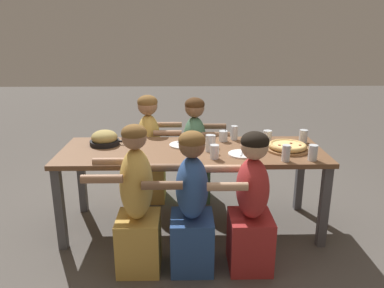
{
  "coord_description": "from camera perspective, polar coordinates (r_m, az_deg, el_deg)",
  "views": [
    {
      "loc": [
        -0.06,
        -3.14,
        1.78
      ],
      "look_at": [
        0.0,
        0.0,
        0.81
      ],
      "focal_mm": 35.0,
      "sensor_mm": 36.0,
      "label": 1
    }
  ],
  "objects": [
    {
      "name": "diner_far_midleft",
      "position": [
        3.98,
        -6.48,
        -1.28
      ],
      "size": [
        0.51,
        0.4,
        1.14
      ],
      "rotation": [
        0.0,
        0.0,
        -1.57
      ],
      "color": "gold",
      "rests_on": "ground"
    },
    {
      "name": "diner_near_midright",
      "position": [
        2.86,
        8.97,
        -9.56
      ],
      "size": [
        0.51,
        0.4,
        1.09
      ],
      "rotation": [
        0.0,
        0.0,
        1.57
      ],
      "color": "#B22D2D",
      "rests_on": "ground"
    },
    {
      "name": "drinking_glass_h",
      "position": [
        3.55,
        11.42,
        1.11
      ],
      "size": [
        0.08,
        0.08,
        0.12
      ],
      "color": "silver",
      "rests_on": "dining_table"
    },
    {
      "name": "drinking_glass_e",
      "position": [
        3.08,
        14.13,
        -1.5
      ],
      "size": [
        0.07,
        0.07,
        0.13
      ],
      "color": "silver",
      "rests_on": "dining_table"
    },
    {
      "name": "diner_far_center",
      "position": [
        3.97,
        0.46,
        -1.44
      ],
      "size": [
        0.51,
        0.4,
        1.11
      ],
      "rotation": [
        0.0,
        0.0,
        -1.57
      ],
      "color": "#477556",
      "rests_on": "ground"
    },
    {
      "name": "skillet_bowl",
      "position": [
        3.51,
        -13.18,
        0.78
      ],
      "size": [
        0.39,
        0.27,
        0.14
      ],
      "color": "black",
      "rests_on": "dining_table"
    },
    {
      "name": "cocktail_glass_blue",
      "position": [
        3.54,
        4.78,
        1.14
      ],
      "size": [
        0.08,
        0.08,
        0.12
      ],
      "color": "silver",
      "rests_on": "dining_table"
    },
    {
      "name": "empty_plate_a",
      "position": [
        3.41,
        -1.51,
        -0.12
      ],
      "size": [
        0.24,
        0.24,
        0.02
      ],
      "color": "white",
      "rests_on": "dining_table"
    },
    {
      "name": "ground_plane",
      "position": [
        3.61,
        0.0,
        -12.42
      ],
      "size": [
        18.0,
        18.0,
        0.0
      ],
      "primitive_type": "plane",
      "color": "#514C47",
      "rests_on": "ground"
    },
    {
      "name": "drinking_glass_g",
      "position": [
        3.06,
        3.45,
        -1.28
      ],
      "size": [
        0.07,
        0.07,
        0.12
      ],
      "color": "silver",
      "rests_on": "dining_table"
    },
    {
      "name": "pizza_board_main",
      "position": [
        3.37,
        14.32,
        -0.41
      ],
      "size": [
        0.37,
        0.37,
        0.06
      ],
      "color": "#996B42",
      "rests_on": "dining_table"
    },
    {
      "name": "diner_near_center",
      "position": [
        2.82,
        -0.09,
        -9.78
      ],
      "size": [
        0.51,
        0.4,
        1.1
      ],
      "rotation": [
        0.0,
        0.0,
        1.57
      ],
      "color": "#2D5193",
      "rests_on": "ground"
    },
    {
      "name": "empty_plate_b",
      "position": [
        3.19,
        7.61,
        -1.51
      ],
      "size": [
        0.23,
        0.23,
        0.02
      ],
      "color": "white",
      "rests_on": "dining_table"
    },
    {
      "name": "dining_table",
      "position": [
        3.32,
        0.0,
        -2.16
      ],
      "size": [
        2.31,
        0.8,
        0.76
      ],
      "color": "brown",
      "rests_on": "ground"
    },
    {
      "name": "diner_near_midleft",
      "position": [
        2.83,
        -8.39,
        -9.44
      ],
      "size": [
        0.51,
        0.4,
        1.15
      ],
      "rotation": [
        0.0,
        0.0,
        1.57
      ],
      "color": "gold",
      "rests_on": "ground"
    },
    {
      "name": "drinking_glass_b",
      "position": [
        3.23,
        2.68,
        -0.03
      ],
      "size": [
        0.07,
        0.07,
        0.15
      ],
      "color": "silver",
      "rests_on": "dining_table"
    },
    {
      "name": "drinking_glass_a",
      "position": [
        3.37,
        3.0,
        0.48
      ],
      "size": [
        0.07,
        0.07,
        0.11
      ],
      "color": "silver",
      "rests_on": "dining_table"
    },
    {
      "name": "drinking_glass_f",
      "position": [
        3.63,
        16.59,
        1.0
      ],
      "size": [
        0.08,
        0.08,
        0.12
      ],
      "color": "silver",
      "rests_on": "dining_table"
    },
    {
      "name": "drinking_glass_c",
      "position": [
        3.17,
        17.93,
        -1.4
      ],
      "size": [
        0.07,
        0.07,
        0.13
      ],
      "color": "silver",
      "rests_on": "dining_table"
    },
    {
      "name": "drinking_glass_d",
      "position": [
        3.6,
        6.46,
        1.61
      ],
      "size": [
        0.07,
        0.07,
        0.13
      ],
      "color": "silver",
      "rests_on": "dining_table"
    }
  ]
}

